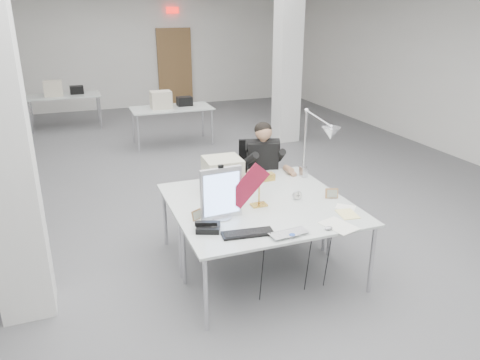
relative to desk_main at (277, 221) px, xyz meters
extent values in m
cube|color=#565659|center=(0.00, 2.50, -0.75)|extent=(10.00, 14.00, 0.02)
cube|color=silver|center=(0.00, 9.51, 0.86)|extent=(10.00, 0.02, 3.20)
cube|color=white|center=(-2.30, 0.50, 0.86)|extent=(0.45, 0.45, 3.20)
cube|color=white|center=(2.50, 5.00, 0.86)|extent=(0.45, 0.45, 3.20)
cube|color=brown|center=(1.20, 9.44, 0.31)|extent=(0.95, 0.08, 2.10)
cube|color=red|center=(1.20, 9.40, 1.81)|extent=(0.32, 0.06, 0.16)
cube|color=silver|center=(0.00, 0.00, 0.00)|extent=(1.80, 0.90, 0.02)
cube|color=silver|center=(0.00, 0.90, 0.00)|extent=(1.80, 0.90, 0.02)
cube|color=silver|center=(0.20, 5.50, 0.00)|extent=(1.60, 0.80, 0.02)
cube|color=silver|center=(-1.80, 7.70, 0.00)|extent=(1.60, 0.80, 0.02)
cube|color=silver|center=(-0.49, 0.24, 0.27)|extent=(0.41, 0.07, 0.51)
cube|color=maroon|center=(-0.23, 0.20, 0.32)|extent=(0.43, 0.10, 0.46)
cube|color=black|center=(-0.38, -0.18, 0.02)|extent=(0.48, 0.21, 0.02)
imported|color=silver|center=(-0.03, -0.37, 0.03)|extent=(0.38, 0.27, 0.03)
ellipsoid|color=#A4A4A8|center=(0.35, -0.35, 0.03)|extent=(0.09, 0.07, 0.03)
cube|color=black|center=(-0.68, 0.03, 0.04)|extent=(0.27, 0.26, 0.05)
cube|color=#9A6D42|center=(-0.72, 0.29, 0.06)|extent=(0.12, 0.09, 0.10)
cube|color=#AF7A4B|center=(0.77, 0.29, 0.07)|extent=(0.14, 0.08, 0.11)
cylinder|color=#A7A7AB|center=(0.41, 0.39, 0.06)|extent=(0.10, 0.03, 0.10)
cube|color=white|center=(0.48, -0.32, 0.02)|extent=(0.31, 0.38, 0.01)
cube|color=#F8EB94|center=(0.70, -0.12, 0.02)|extent=(0.20, 0.26, 0.01)
cube|color=white|center=(0.77, 0.03, 0.02)|extent=(0.23, 0.23, 0.01)
cube|color=#B8B499|center=(-0.24, 0.91, 0.20)|extent=(0.40, 0.38, 0.37)
camera|label=1|loc=(-1.75, -3.67, 1.94)|focal=35.00mm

